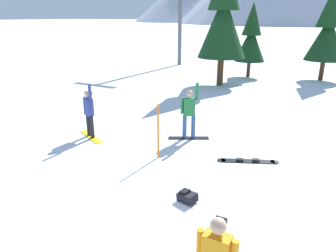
{
  "coord_description": "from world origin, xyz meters",
  "views": [
    {
      "loc": [
        4.57,
        -4.28,
        4.29
      ],
      "look_at": [
        0.12,
        3.93,
        1.0
      ],
      "focal_mm": 33.32,
      "sensor_mm": 36.0,
      "label": 1
    }
  ],
  "objects_px": {
    "trail_marker_pole": "(158,131)",
    "snowboarder_midground": "(89,112)",
    "snowboarder_background": "(189,113)",
    "backpack_black": "(187,196)",
    "pine_tree_twin": "(251,37)",
    "pine_tree_short": "(328,30)",
    "loose_snowboard_near_right": "(248,161)",
    "pine_tree_leaning": "(223,14)"
  },
  "relations": [
    {
      "from": "pine_tree_twin",
      "to": "pine_tree_short",
      "type": "xyz_separation_m",
      "value": [
        4.87,
        1.22,
        0.56
      ]
    },
    {
      "from": "loose_snowboard_near_right",
      "to": "backpack_black",
      "type": "distance_m",
      "value": 3.01
    },
    {
      "from": "snowboarder_background",
      "to": "backpack_black",
      "type": "relative_size",
      "value": 3.78
    },
    {
      "from": "backpack_black",
      "to": "trail_marker_pole",
      "type": "distance_m",
      "value": 2.75
    },
    {
      "from": "snowboarder_midground",
      "to": "trail_marker_pole",
      "type": "xyz_separation_m",
      "value": [
        3.14,
        -0.36,
        -0.08
      ]
    },
    {
      "from": "pine_tree_short",
      "to": "trail_marker_pole",
      "type": "bearing_deg",
      "value": -102.44
    },
    {
      "from": "pine_tree_short",
      "to": "snowboarder_background",
      "type": "bearing_deg",
      "value": -103.48
    },
    {
      "from": "snowboarder_background",
      "to": "loose_snowboard_near_right",
      "type": "xyz_separation_m",
      "value": [
        2.46,
        -0.9,
        -0.98
      ]
    },
    {
      "from": "loose_snowboard_near_right",
      "to": "pine_tree_short",
      "type": "relative_size",
      "value": 0.29
    },
    {
      "from": "trail_marker_pole",
      "to": "snowboarder_background",
      "type": "bearing_deg",
      "value": 85.52
    },
    {
      "from": "snowboarder_midground",
      "to": "snowboarder_background",
      "type": "xyz_separation_m",
      "value": [
        3.3,
        1.62,
        0.03
      ]
    },
    {
      "from": "trail_marker_pole",
      "to": "pine_tree_leaning",
      "type": "height_order",
      "value": "pine_tree_leaning"
    },
    {
      "from": "loose_snowboard_near_right",
      "to": "backpack_black",
      "type": "height_order",
      "value": "backpack_black"
    },
    {
      "from": "snowboarder_background",
      "to": "trail_marker_pole",
      "type": "relative_size",
      "value": 1.18
    },
    {
      "from": "pine_tree_twin",
      "to": "pine_tree_leaning",
      "type": "height_order",
      "value": "pine_tree_leaning"
    },
    {
      "from": "trail_marker_pole",
      "to": "snowboarder_midground",
      "type": "bearing_deg",
      "value": 173.47
    },
    {
      "from": "backpack_black",
      "to": "pine_tree_short",
      "type": "xyz_separation_m",
      "value": [
        1.79,
        18.5,
        3.31
      ]
    },
    {
      "from": "backpack_black",
      "to": "snowboarder_midground",
      "type": "bearing_deg",
      "value": 156.29
    },
    {
      "from": "backpack_black",
      "to": "pine_tree_twin",
      "type": "height_order",
      "value": "pine_tree_twin"
    },
    {
      "from": "snowboarder_midground",
      "to": "pine_tree_leaning",
      "type": "xyz_separation_m",
      "value": [
        1.07,
        11.27,
        3.47
      ]
    },
    {
      "from": "snowboarder_background",
      "to": "pine_tree_short",
      "type": "relative_size",
      "value": 0.33
    },
    {
      "from": "trail_marker_pole",
      "to": "pine_tree_twin",
      "type": "xyz_separation_m",
      "value": [
        -1.19,
        15.43,
        1.99
      ]
    },
    {
      "from": "snowboarder_background",
      "to": "trail_marker_pole",
      "type": "xyz_separation_m",
      "value": [
        -0.16,
        -1.98,
        -0.11
      ]
    },
    {
      "from": "loose_snowboard_near_right",
      "to": "pine_tree_leaning",
      "type": "relative_size",
      "value": 0.23
    },
    {
      "from": "loose_snowboard_near_right",
      "to": "backpack_black",
      "type": "relative_size",
      "value": 3.34
    },
    {
      "from": "snowboarder_midground",
      "to": "pine_tree_short",
      "type": "bearing_deg",
      "value": 67.3
    },
    {
      "from": "pine_tree_short",
      "to": "backpack_black",
      "type": "bearing_deg",
      "value": -95.52
    },
    {
      "from": "backpack_black",
      "to": "pine_tree_leaning",
      "type": "xyz_separation_m",
      "value": [
        -3.96,
        13.48,
        4.31
      ]
    },
    {
      "from": "loose_snowboard_near_right",
      "to": "pine_tree_leaning",
      "type": "height_order",
      "value": "pine_tree_leaning"
    },
    {
      "from": "pine_tree_leaning",
      "to": "loose_snowboard_near_right",
      "type": "bearing_deg",
      "value": -66.04
    },
    {
      "from": "trail_marker_pole",
      "to": "pine_tree_twin",
      "type": "height_order",
      "value": "pine_tree_twin"
    },
    {
      "from": "loose_snowboard_near_right",
      "to": "pine_tree_twin",
      "type": "height_order",
      "value": "pine_tree_twin"
    },
    {
      "from": "pine_tree_leaning",
      "to": "snowboarder_midground",
      "type": "bearing_deg",
      "value": -95.41
    },
    {
      "from": "loose_snowboard_near_right",
      "to": "pine_tree_short",
      "type": "bearing_deg",
      "value": 86.12
    },
    {
      "from": "loose_snowboard_near_right",
      "to": "trail_marker_pole",
      "type": "xyz_separation_m",
      "value": [
        -2.62,
        -1.07,
        0.87
      ]
    },
    {
      "from": "pine_tree_leaning",
      "to": "backpack_black",
      "type": "bearing_deg",
      "value": -73.63
    },
    {
      "from": "trail_marker_pole",
      "to": "pine_tree_short",
      "type": "relative_size",
      "value": 0.28
    },
    {
      "from": "snowboarder_background",
      "to": "pine_tree_twin",
      "type": "relative_size",
      "value": 0.4
    },
    {
      "from": "pine_tree_leaning",
      "to": "trail_marker_pole",
      "type": "bearing_deg",
      "value": -79.89
    },
    {
      "from": "snowboarder_background",
      "to": "pine_tree_twin",
      "type": "distance_m",
      "value": 13.65
    },
    {
      "from": "pine_tree_twin",
      "to": "pine_tree_leaning",
      "type": "relative_size",
      "value": 0.65
    },
    {
      "from": "loose_snowboard_near_right",
      "to": "pine_tree_leaning",
      "type": "distance_m",
      "value": 12.37
    }
  ]
}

